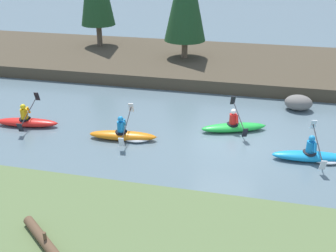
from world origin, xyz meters
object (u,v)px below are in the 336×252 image
driftwood_log (43,239)px  kayaker_trailing (126,135)px  boulder_midstream (298,103)px  kayaker_middle (234,126)px  kayaker_lead (314,156)px  kayaker_far_back (27,121)px

driftwood_log → kayaker_trailing: bearing=129.4°
kayaker_trailing → boulder_midstream: bearing=28.3°
kayaker_middle → boulder_midstream: bearing=27.4°
kayaker_middle → boulder_midstream: 4.05m
kayaker_middle → kayaker_trailing: same height
kayaker_trailing → driftwood_log: size_ratio=1.77×
kayaker_middle → kayaker_trailing: (-4.15, -1.73, -0.02)m
boulder_midstream → driftwood_log: driftwood_log is taller
kayaker_lead → driftwood_log: kayaker_lead is taller
kayaker_lead → kayaker_far_back: same height
driftwood_log → kayaker_far_back: bearing=161.7°
kayaker_trailing → kayaker_far_back: 4.50m
kayaker_lead → kayaker_far_back: bearing=171.5°
kayaker_far_back → driftwood_log: 8.40m
kayaker_trailing → driftwood_log: 6.72m
kayaker_trailing → kayaker_far_back: same height
kayaker_lead → boulder_midstream: (-0.23, 4.79, 0.16)m
kayaker_middle → kayaker_far_back: 8.77m
kayaker_lead → kayaker_middle: same height
kayaker_lead → driftwood_log: size_ratio=1.77×
kayaker_lead → kayaker_far_back: size_ratio=1.00×
kayaker_middle → driftwood_log: bearing=-135.3°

